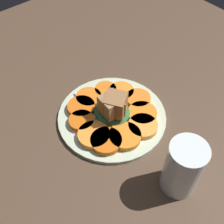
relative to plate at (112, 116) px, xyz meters
The scene contains 16 objects.
table_slab 1.52cm from the plate, ahead, with size 120.00×120.00×2.00cm, color #4C3828.
plate is the anchor object (origin of this frame).
carrot_slice_0 7.32cm from the plate, 120.95° to the left, with size 6.13×6.13×1.29cm, color orange.
carrot_slice_1 7.63cm from the plate, 151.88° to the left, with size 5.34×5.34×1.29cm, color orange.
carrot_slice_2 7.50cm from the plate, behind, with size 6.17×6.17×1.29cm, color orange.
carrot_slice_3 7.56cm from the plate, 144.23° to the right, with size 6.48×6.48×1.29cm, color orange.
carrot_slice_4 7.38cm from the plate, 111.59° to the right, with size 5.76×5.76×1.29cm, color #D55F13.
carrot_slice_5 7.44cm from the plate, 72.73° to the right, with size 7.08×7.08×1.29cm, color orange.
carrot_slice_6 7.93cm from the plate, 49.55° to the right, with size 6.82×6.82×1.29cm, color #D56013.
carrot_slice_7 7.18cm from the plate, 16.97° to the right, with size 7.09×7.09×1.29cm, color orange.
carrot_slice_8 7.96cm from the plate, 20.63° to the left, with size 6.61×6.61×1.29cm, color #F99438.
carrot_slice_9 7.08cm from the plate, 48.12° to the left, with size 6.80×6.80×1.29cm, color orange.
carrot_slice_10 7.81cm from the plate, 84.79° to the left, with size 5.99×5.99×1.29cm, color orange.
center_pile 3.84cm from the plate, 14.44° to the right, with size 8.77×7.89×6.99cm.
fork 5.29cm from the plate, 114.67° to the right, with size 18.79×8.07×0.40cm.
water_glass 21.77cm from the plate, ahead, with size 6.90×6.90×12.52cm.
Camera 1 is at (31.43, -26.65, 53.85)cm, focal length 45.00 mm.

